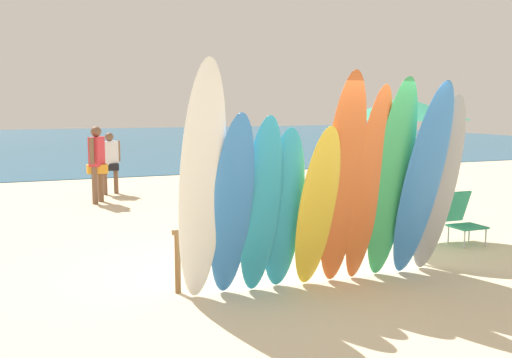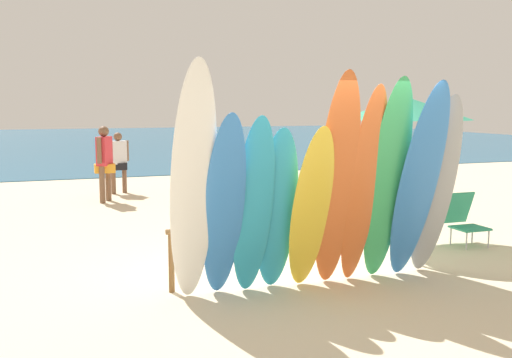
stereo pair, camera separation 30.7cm
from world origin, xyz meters
TOP-DOWN VIEW (x-y plane):
  - ground at (0.00, 14.00)m, footprint 60.00×60.00m
  - ocean_water at (0.00, 31.62)m, footprint 60.00×40.00m
  - surfboard_rack at (0.00, 0.00)m, footprint 3.61×0.07m
  - surfboard_white_0 at (-1.61, -0.58)m, footprint 0.53×0.82m
  - surfboard_blue_1 at (-1.24, -0.52)m, footprint 0.49×0.78m
  - surfboard_teal_2 at (-0.87, -0.46)m, footprint 0.51×0.59m
  - surfboard_teal_3 at (-0.55, -0.39)m, footprint 0.52×0.53m
  - surfboard_yellow_4 at (-0.15, -0.49)m, footprint 0.58×0.67m
  - surfboard_orange_5 at (0.16, -0.53)m, footprint 0.57×0.75m
  - surfboard_orange_6 at (0.54, -0.52)m, footprint 0.53×0.71m
  - surfboard_green_7 at (0.86, -0.54)m, footprint 0.57×0.80m
  - surfboard_blue_8 at (1.24, -0.64)m, footprint 0.56×0.89m
  - surfboard_grey_9 at (1.58, -0.53)m, footprint 0.60×0.82m
  - beachgoer_near_rack at (-1.36, 8.32)m, footprint 0.55×0.33m
  - beachgoer_midbeach at (-1.82, 7.07)m, footprint 0.46×0.60m
  - beach_chair_red at (2.86, 2.65)m, footprint 0.66×0.81m
  - beach_chair_blue at (3.17, 0.84)m, footprint 0.51×0.66m
  - beach_umbrella at (2.43, 1.45)m, footprint 2.12×2.12m

SIDE VIEW (x-z plane):
  - ground at x=0.00m, z-range 0.00..0.00m
  - ocean_water at x=0.00m, z-range 0.00..0.02m
  - beach_chair_red at x=2.86m, z-range 0.02..0.83m
  - beach_chair_blue at x=3.17m, z-range 0.02..0.85m
  - surfboard_rack at x=0.00m, z-range 0.23..1.00m
  - beachgoer_near_rack at x=-1.36m, z-range 0.12..1.66m
  - surfboard_teal_3 at x=-0.55m, z-range 0.00..1.98m
  - surfboard_yellow_4 at x=-0.15m, z-range 0.00..2.00m
  - beachgoer_midbeach at x=-1.82m, z-range 0.13..1.89m
  - surfboard_teal_2 at x=-0.87m, z-range 0.00..2.12m
  - surfboard_blue_1 at x=-1.24m, z-range 0.00..2.16m
  - surfboard_grey_9 at x=1.58m, z-range 0.00..2.36m
  - surfboard_orange_6 at x=0.54m, z-range 0.00..2.48m
  - surfboard_blue_8 at x=1.24m, z-range 0.00..2.53m
  - surfboard_green_7 at x=0.86m, z-range 0.00..2.57m
  - surfboard_orange_5 at x=0.16m, z-range 0.00..2.63m
  - surfboard_white_0 at x=-1.61m, z-range 0.00..2.72m
  - beach_umbrella at x=2.43m, z-range 0.99..3.36m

